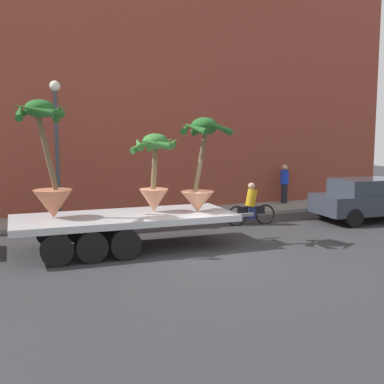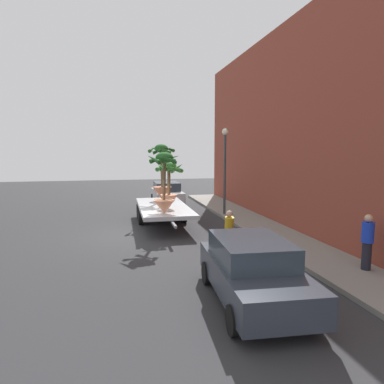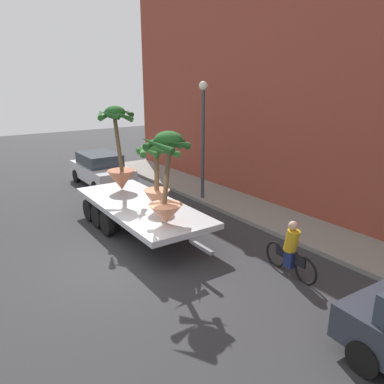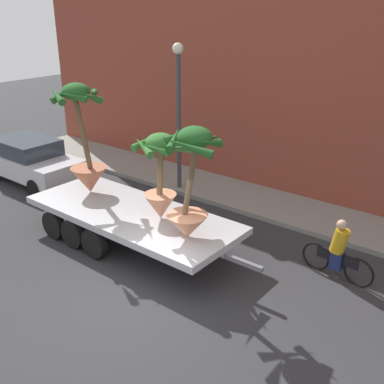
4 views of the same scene
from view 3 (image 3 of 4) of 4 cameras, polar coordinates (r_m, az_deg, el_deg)
The scene contains 10 objects.
ground_plane at distance 10.82m, azimuth -10.64°, elevation -10.88°, with size 60.00×60.00×0.00m, color #2D2D30.
sidewalk at distance 14.14m, azimuth 12.38°, elevation -3.88°, with size 24.00×2.20×0.15m, color gray.
building_facade at distance 14.58m, azimuth 18.33°, elevation 15.67°, with size 24.00×1.20×9.79m, color brown.
flatbed_trailer at distance 12.95m, azimuth -8.54°, elevation -2.34°, with size 7.11×2.49×0.98m.
potted_palm_rear at distance 10.35m, azimuth -3.93°, elevation 1.56°, with size 1.55×1.56×2.72m.
potted_palm_middle at distance 11.63m, azimuth -5.42°, elevation 2.66°, with size 1.41×1.42×2.26m.
potted_palm_front at distance 14.16m, azimuth -11.23°, elevation 5.70°, with size 1.51×1.57×3.14m.
cyclist at distance 10.18m, azimuth 15.06°, elevation -8.81°, with size 1.84×0.38×1.54m.
trailing_car at distance 18.72m, azimuth -13.88°, elevation 3.49°, with size 4.19×1.93×1.58m.
street_lamp at distance 15.29m, azimuth 1.72°, elevation 10.23°, with size 0.36×0.36×4.83m.
Camera 3 is at (8.82, -3.81, 4.96)m, focal length 34.46 mm.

